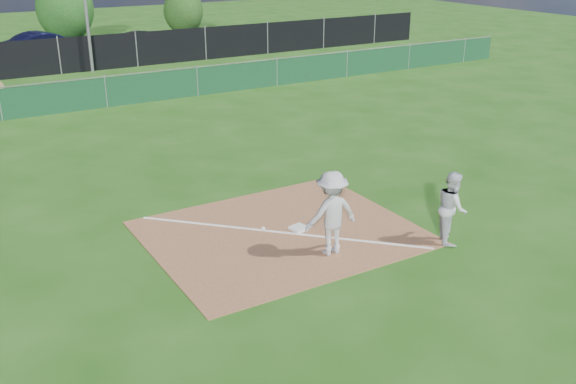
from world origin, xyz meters
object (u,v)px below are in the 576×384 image
object	(u,v)px
car_mid	(47,45)
tree_mid	(65,9)
runner	(452,207)
car_right	(144,41)
play_at_first	(331,213)
first_base	(299,228)
tree_right	(183,11)

from	to	relation	value
car_mid	tree_mid	bearing A→B (deg)	-38.92
runner	car_mid	xyz separation A→B (m)	(-2.65, 29.33, -0.06)
car_right	runner	bearing A→B (deg)	158.47
runner	play_at_first	bearing A→B (deg)	103.09
first_base	play_at_first	world-z (taller)	play_at_first
car_right	tree_mid	world-z (taller)	tree_mid
play_at_first	tree_right	size ratio (longest dim) A/B	0.74
first_base	tree_right	bearing A→B (deg)	72.07
play_at_first	car_mid	distance (m)	28.44
tree_mid	tree_right	distance (m)	7.97
car_mid	car_right	distance (m)	5.56
first_base	tree_mid	size ratio (longest dim) A/B	0.08
play_at_first	runner	bearing A→B (deg)	-18.49
runner	car_right	distance (m)	28.83
car_right	tree_mid	size ratio (longest dim) A/B	1.01
runner	tree_right	distance (m)	34.94
tree_right	first_base	bearing A→B (deg)	-107.93
first_base	play_at_first	distance (m)	1.62
first_base	runner	xyz separation A→B (m)	(2.63, -2.24, 0.77)
car_mid	tree_right	size ratio (longest dim) A/B	1.41
car_mid	tree_mid	xyz separation A→B (m)	(2.38, 5.16, 1.43)
runner	car_mid	distance (m)	29.45
runner	tree_right	bearing A→B (deg)	18.89
tree_mid	play_at_first	bearing A→B (deg)	-94.07
runner	car_right	size ratio (longest dim) A/B	0.39
play_at_first	car_mid	xyz separation A→B (m)	(0.01, 28.44, -0.19)
play_at_first	tree_mid	world-z (taller)	tree_mid
tree_mid	tree_right	xyz separation A→B (m)	(7.94, -0.41, -0.52)
first_base	car_mid	xyz separation A→B (m)	(-0.02, 27.09, 0.71)
car_mid	tree_right	xyz separation A→B (m)	(10.32, 4.75, 0.91)
first_base	tree_right	world-z (taller)	tree_right
play_at_first	car_mid	bearing A→B (deg)	89.99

